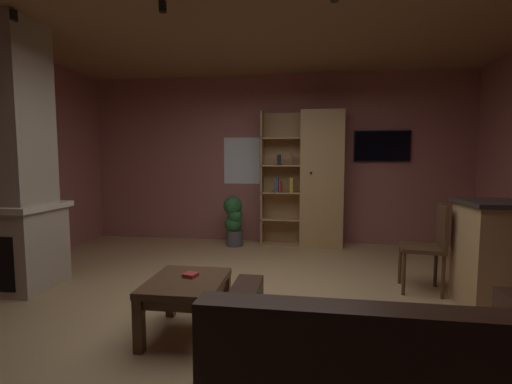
% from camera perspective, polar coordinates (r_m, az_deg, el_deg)
% --- Properties ---
extents(floor, '(6.30, 5.62, 0.02)m').
position_cam_1_polar(floor, '(3.43, -0.94, -18.53)').
color(floor, tan).
rests_on(floor, ground).
extents(wall_back, '(6.42, 0.06, 2.78)m').
position_cam_1_polar(wall_back, '(5.97, 3.13, 5.31)').
color(wall_back, '#9E5B56').
rests_on(wall_back, ground).
extents(window_pane_back, '(0.61, 0.01, 0.78)m').
position_cam_1_polar(window_pane_back, '(6.01, -2.30, 5.07)').
color(window_pane_back, white).
extents(stone_fireplace, '(0.92, 0.75, 2.78)m').
position_cam_1_polar(stone_fireplace, '(4.53, -35.06, 2.80)').
color(stone_fireplace, tan).
rests_on(stone_fireplace, ground).
extents(bookshelf_cabinet, '(1.28, 0.41, 2.14)m').
position_cam_1_polar(bookshelf_cabinet, '(5.69, 9.62, 1.98)').
color(bookshelf_cabinet, tan).
rests_on(bookshelf_cabinet, ground).
extents(coffee_table, '(0.58, 0.68, 0.44)m').
position_cam_1_polar(coffee_table, '(2.91, -11.19, -15.33)').
color(coffee_table, '#4C331E').
rests_on(coffee_table, ground).
extents(table_book_0, '(0.12, 0.12, 0.03)m').
position_cam_1_polar(table_book_0, '(2.93, -10.55, -13.03)').
color(table_book_0, '#B22D2D').
rests_on(table_book_0, coffee_table).
extents(dining_chair, '(0.48, 0.48, 0.92)m').
position_cam_1_polar(dining_chair, '(4.10, 26.30, -7.21)').
color(dining_chair, '#4C331E').
rests_on(dining_chair, ground).
extents(potted_floor_plant, '(0.30, 0.31, 0.80)m').
position_cam_1_polar(potted_floor_plant, '(5.65, -3.64, -4.42)').
color(potted_floor_plant, '#4C4C51').
rests_on(potted_floor_plant, ground).
extents(wall_mounted_tv, '(0.87, 0.06, 0.49)m').
position_cam_1_polar(wall_mounted_tv, '(6.02, 19.66, 7.00)').
color(wall_mounted_tv, black).
extents(track_light_spot_0, '(0.07, 0.07, 0.09)m').
position_cam_1_polar(track_light_spot_0, '(4.32, -34.54, 22.42)').
color(track_light_spot_0, black).
extents(track_light_spot_1, '(0.07, 0.07, 0.09)m').
position_cam_1_polar(track_light_spot_1, '(3.60, -14.85, 26.95)').
color(track_light_spot_1, black).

